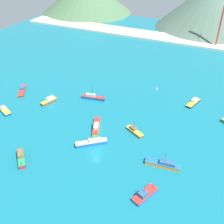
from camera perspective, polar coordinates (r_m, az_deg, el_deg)
The scene contains 16 objects.
ground at distance 111.01m, azimuth 3.85°, elevation 0.42°, with size 260.00×280.00×0.50m.
fishing_boat_0 at distance 117.67m, azimuth -4.13°, elevation 3.21°, with size 10.62×3.81×6.20m.
fishing_boat_1 at distance 100.04m, azimuth -3.38°, elevation -3.05°, with size 6.13×10.49×5.18m.
fishing_boat_4 at distance 119.28m, azimuth 17.08°, elevation 2.01°, with size 4.77×9.08×2.07m.
fishing_boat_6 at distance 92.78m, azimuth -4.36°, elevation -6.53°, with size 9.76×8.46×6.51m.
fishing_boat_7 at distance 129.97m, azimuth -18.73°, elevation 4.42°, with size 8.05×10.39×1.90m.
fishing_boat_8 at distance 98.12m, azimuth 4.84°, elevation -4.06°, with size 7.86×5.34×4.94m.
fishing_boat_9 at distance 77.90m, azimuth 6.98°, elevation -17.17°, with size 5.71×8.67×5.02m.
fishing_boat_10 at distance 86.57m, azimuth 11.05°, elevation -10.92°, with size 11.39×3.65×5.66m.
fishing_boat_12 at distance 117.27m, azimuth -22.05°, elevation 0.32°, with size 7.96×5.38×2.36m.
fishing_boat_13 at distance 117.73m, azimuth -13.36°, elevation 2.35°, with size 4.06×7.51×2.73m.
fishing_boat_14 at distance 91.66m, azimuth -18.95°, elevation -9.23°, with size 7.51×7.38×3.04m.
buoy_1 at distance 127.10m, azimuth 9.60°, elevation 4.91°, with size 0.80×0.80×0.80m.
beach_strip at distance 192.68m, azimuth 14.78°, elevation 14.73°, with size 247.00×17.04×1.20m, color beige.
hill_central at distance 223.44m, azimuth 20.92°, elevation 20.87°, with size 82.09×82.09×35.22m.
radio_tower at distance 183.24m, azimuth 22.57°, elevation 18.39°, with size 3.71×2.97×37.09m.
Camera 1 is at (32.72, -56.41, 61.28)m, focal length 42.60 mm.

